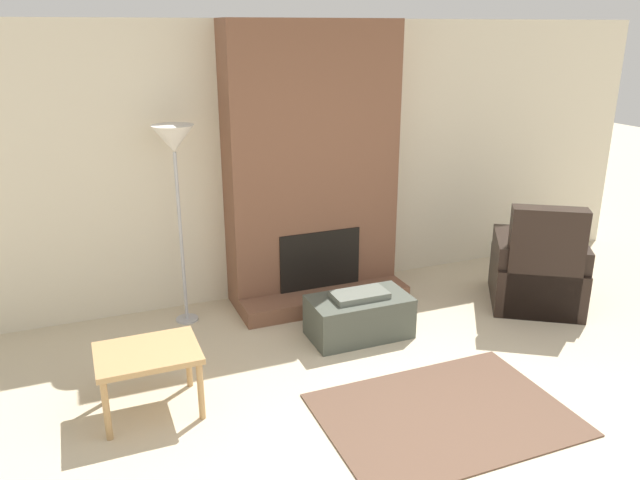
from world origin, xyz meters
TOP-DOWN VIEW (x-y plane):
  - wall_back at (0.00, 3.17)m, footprint 7.79×0.06m
  - fireplace at (0.00, 2.92)m, footprint 1.62×0.73m
  - ottoman at (0.05, 1.96)m, footprint 0.86×0.47m
  - armchair at (1.87, 1.88)m, footprint 1.14×1.16m
  - side_table at (-1.76, 1.49)m, footprint 0.68×0.52m
  - floor_lamp_left at (-1.27, 2.81)m, footprint 0.35×0.35m
  - area_rug at (0.09, 0.67)m, footprint 1.67×1.19m

SIDE VIEW (x-z plane):
  - area_rug at x=0.09m, z-range 0.00..0.01m
  - ottoman at x=0.05m, z-range -0.02..0.39m
  - armchair at x=1.87m, z-range -0.20..0.84m
  - side_table at x=-1.76m, z-range 0.17..0.64m
  - fireplace at x=0.00m, z-range -0.06..2.54m
  - wall_back at x=0.00m, z-range 0.00..2.60m
  - floor_lamp_left at x=-1.27m, z-range 0.69..2.46m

